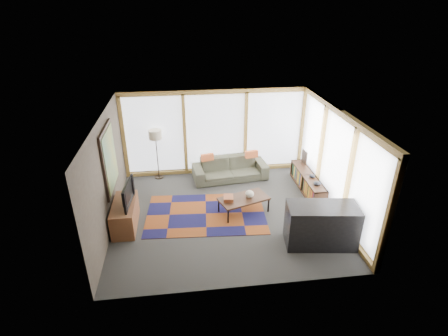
{
  "coord_description": "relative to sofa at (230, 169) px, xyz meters",
  "views": [
    {
      "loc": [
        -0.99,
        -7.37,
        4.94
      ],
      "look_at": [
        0.0,
        0.4,
        1.1
      ],
      "focal_mm": 28.0,
      "sensor_mm": 36.0,
      "label": 1
    }
  ],
  "objects": [
    {
      "name": "shelf_picture",
      "position": [
        2.18,
        -0.27,
        0.38
      ],
      "size": [
        0.06,
        0.3,
        0.39
      ],
      "primitive_type": "cube",
      "rotation": [
        0.0,
        0.0,
        0.09
      ],
      "color": "black",
      "rests_on": "bookshelf"
    },
    {
      "name": "bookshelf",
      "position": [
        2.05,
        -1.02,
        -0.07
      ],
      "size": [
        0.37,
        2.03,
        0.51
      ],
      "primitive_type": null,
      "color": "#2F2212",
      "rests_on": "ground"
    },
    {
      "name": "pillow_left",
      "position": [
        -0.68,
        -0.02,
        0.42
      ],
      "size": [
        0.39,
        0.2,
        0.2
      ],
      "primitive_type": "cube",
      "rotation": [
        0.0,
        0.0,
        0.25
      ],
      "color": "#DD6332",
      "rests_on": "sofa"
    },
    {
      "name": "book_stack",
      "position": [
        -0.32,
        -1.91,
        0.14
      ],
      "size": [
        0.27,
        0.32,
        0.1
      ],
      "primitive_type": "cube",
      "rotation": [
        0.0,
        0.0,
        -0.12
      ],
      "color": "brown",
      "rests_on": "coffee_table"
    },
    {
      "name": "bowl_b",
      "position": [
        2.1,
        -1.19,
        0.23
      ],
      "size": [
        0.17,
        0.17,
        0.08
      ],
      "primitive_type": "ellipsoid",
      "rotation": [
        0.0,
        0.0,
        -0.08
      ],
      "color": "black",
      "rests_on": "bookshelf"
    },
    {
      "name": "television",
      "position": [
        -2.75,
        -2.13,
        0.58
      ],
      "size": [
        0.21,
        0.96,
        0.55
      ],
      "primitive_type": "imported",
      "rotation": [
        0.0,
        0.0,
        1.48
      ],
      "color": "black",
      "rests_on": "tv_console"
    },
    {
      "name": "bowl_a",
      "position": [
        2.08,
        -1.61,
        0.23
      ],
      "size": [
        0.2,
        0.2,
        0.1
      ],
      "primitive_type": "ellipsoid",
      "rotation": [
        0.0,
        0.0,
        0.01
      ],
      "color": "black",
      "rests_on": "bookshelf"
    },
    {
      "name": "coffee_table",
      "position": [
        0.08,
        -1.87,
        -0.12
      ],
      "size": [
        1.36,
        0.98,
        0.41
      ],
      "primitive_type": null,
      "rotation": [
        0.0,
        0.0,
        0.33
      ],
      "color": "#2F2212",
      "rests_on": "ground"
    },
    {
      "name": "sofa",
      "position": [
        0.0,
        0.0,
        0.0
      ],
      "size": [
        2.28,
        1.09,
        0.64
      ],
      "primitive_type": "imported",
      "rotation": [
        0.0,
        0.0,
        0.11
      ],
      "color": "#3A3E2F",
      "rests_on": "ground"
    },
    {
      "name": "bar_counter",
      "position": [
        1.53,
        -3.33,
        0.16
      ],
      "size": [
        1.59,
        0.9,
        0.96
      ],
      "primitive_type": "cube",
      "rotation": [
        0.0,
        0.0,
        -0.13
      ],
      "color": "black",
      "rests_on": "ground"
    },
    {
      "name": "rug",
      "position": [
        -0.88,
        -1.85,
        -0.31
      ],
      "size": [
        3.09,
        2.1,
        0.01
      ],
      "primitive_type": "cube",
      "rotation": [
        0.0,
        0.0,
        -0.07
      ],
      "color": "brown",
      "rests_on": "ground"
    },
    {
      "name": "pillow_right",
      "position": [
        0.65,
        0.03,
        0.43
      ],
      "size": [
        0.4,
        0.17,
        0.21
      ],
      "primitive_type": "cube",
      "rotation": [
        0.0,
        0.0,
        0.15
      ],
      "color": "#DD6332",
      "rests_on": "sofa"
    },
    {
      "name": "room_envelope",
      "position": [
        0.12,
        -1.34,
        1.22
      ],
      "size": [
        5.52,
        5.02,
        2.62
      ],
      "color": "#3D332C",
      "rests_on": "ground"
    },
    {
      "name": "ground",
      "position": [
        -0.38,
        -1.91,
        -0.32
      ],
      "size": [
        5.5,
        5.5,
        0.0
      ],
      "primitive_type": "plane",
      "color": "#32312F",
      "rests_on": "ground"
    },
    {
      "name": "floor_lamp",
      "position": [
        -2.14,
        0.33,
        0.44
      ],
      "size": [
        0.38,
        0.38,
        1.53
      ],
      "primitive_type": null,
      "color": "black",
      "rests_on": "ground"
    },
    {
      "name": "vase",
      "position": [
        0.22,
        -1.86,
        0.18
      ],
      "size": [
        0.25,
        0.25,
        0.19
      ],
      "primitive_type": "ellipsoid",
      "rotation": [
        0.0,
        0.0,
        0.15
      ],
      "color": "beige",
      "rests_on": "coffee_table"
    },
    {
      "name": "tv_console",
      "position": [
        -2.81,
        -2.11,
        -0.01
      ],
      "size": [
        0.52,
        1.25,
        0.63
      ],
      "primitive_type": "cube",
      "color": "brown",
      "rests_on": "ground"
    }
  ]
}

